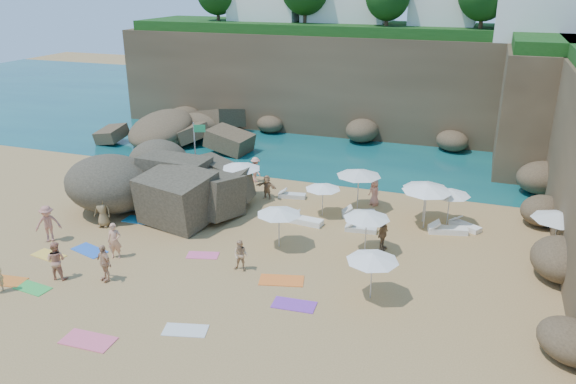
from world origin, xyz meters
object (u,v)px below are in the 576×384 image
(lounger_0, at_px, (292,196))
(person_stand_4, at_px, (374,192))
(person_stand_3, at_px, (383,234))
(person_stand_5, at_px, (267,187))
(rock_outcrop, at_px, (181,204))
(parasol_1, at_px, (426,185))
(person_stand_1, at_px, (56,260))
(flag_pole, at_px, (197,146))
(parasol_2, at_px, (323,186))
(parasol_0, at_px, (240,166))
(person_stand_2, at_px, (256,170))
(person_stand_0, at_px, (115,241))

(lounger_0, xyz_separation_m, person_stand_4, (4.84, 0.52, 0.65))
(person_stand_3, distance_m, person_stand_5, 8.89)
(person_stand_3, xyz_separation_m, person_stand_4, (-1.53, 5.49, -0.03))
(lounger_0, bearing_deg, rock_outcrop, -159.79)
(parasol_1, distance_m, person_stand_5, 9.30)
(parasol_1, relative_size, lounger_0, 1.48)
(parasol_1, xyz_separation_m, person_stand_1, (-14.28, -11.62, -1.22))
(flag_pole, bearing_deg, person_stand_3, -21.47)
(parasol_2, relative_size, person_stand_4, 1.26)
(rock_outcrop, distance_m, person_stand_4, 11.28)
(parasol_0, xyz_separation_m, person_stand_3, (9.12, -3.56, -1.34))
(rock_outcrop, distance_m, parasol_0, 4.12)
(lounger_0, relative_size, person_stand_4, 1.04)
(rock_outcrop, xyz_separation_m, person_stand_4, (10.64, 3.66, 0.78))
(person_stand_2, bearing_deg, lounger_0, -170.22)
(person_stand_0, bearing_deg, parasol_1, 13.12)
(parasol_2, height_order, person_stand_0, parasol_2)
(lounger_0, bearing_deg, person_stand_4, -2.14)
(person_stand_2, height_order, person_stand_5, person_stand_2)
(parasol_0, bearing_deg, person_stand_4, 14.23)
(rock_outcrop, relative_size, parasol_2, 3.94)
(parasol_1, bearing_deg, flag_pole, 176.18)
(person_stand_1, xyz_separation_m, person_stand_5, (5.09, 11.95, -0.16))
(person_stand_1, bearing_deg, parasol_2, -139.76)
(flag_pole, height_order, parasol_1, flag_pole)
(rock_outcrop, xyz_separation_m, person_stand_0, (0.53, -6.91, 0.87))
(rock_outcrop, height_order, person_stand_5, rock_outcrop)
(lounger_0, height_order, person_stand_1, person_stand_1)
(parasol_1, relative_size, person_stand_2, 1.47)
(parasol_1, bearing_deg, person_stand_3, -109.67)
(lounger_0, xyz_separation_m, person_stand_3, (6.37, -4.97, 0.69))
(parasol_1, relative_size, person_stand_3, 1.48)
(parasol_0, bearing_deg, person_stand_5, 30.25)
(person_stand_2, bearing_deg, person_stand_4, -149.11)
(parasol_0, distance_m, person_stand_2, 3.54)
(rock_outcrop, xyz_separation_m, lounger_0, (5.80, 3.14, 0.13))
(person_stand_5, bearing_deg, rock_outcrop, -142.65)
(person_stand_4, bearing_deg, parasol_1, 13.06)
(lounger_0, relative_size, person_stand_0, 0.94)
(person_stand_0, relative_size, person_stand_5, 1.21)
(parasol_0, bearing_deg, person_stand_1, -108.48)
(flag_pole, xyz_separation_m, lounger_0, (6.27, -0.00, -2.47))
(person_stand_0, bearing_deg, lounger_0, 40.59)
(lounger_0, bearing_deg, parasol_1, -15.10)
(person_stand_0, xyz_separation_m, person_stand_5, (3.89, 9.45, -0.15))
(rock_outcrop, xyz_separation_m, parasol_2, (8.25, 1.21, 1.70))
(parasol_2, distance_m, lounger_0, 3.50)
(flag_pole, height_order, parasol_2, flag_pole)
(person_stand_0, relative_size, person_stand_3, 1.07)
(person_stand_0, relative_size, person_stand_4, 1.12)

